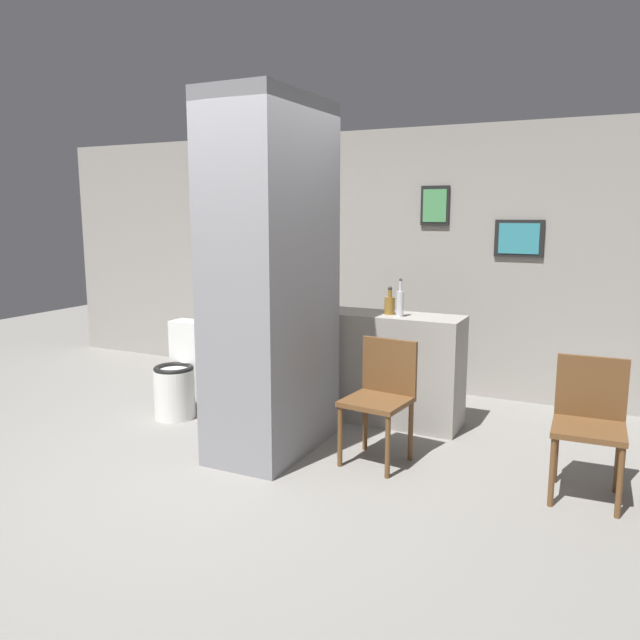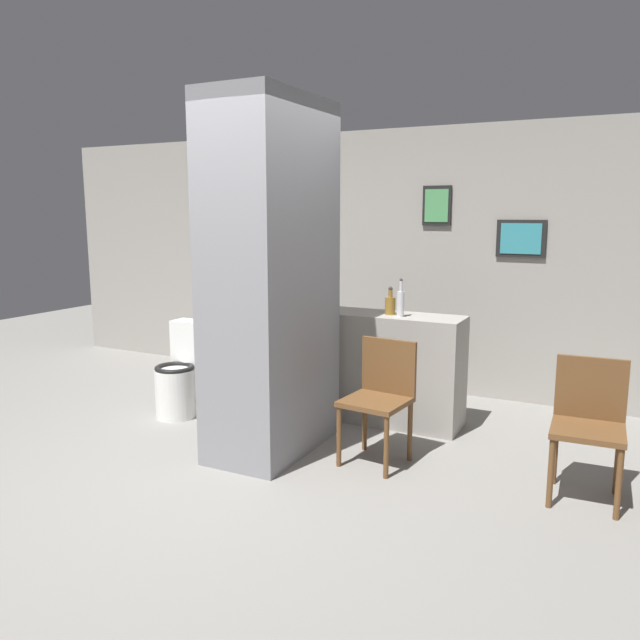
% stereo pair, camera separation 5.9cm
% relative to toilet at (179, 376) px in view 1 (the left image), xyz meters
% --- Properties ---
extents(ground_plane, '(14.00, 14.00, 0.00)m').
position_rel_toilet_xyz_m(ground_plane, '(1.08, -0.85, -0.35)').
color(ground_plane, gray).
extents(wall_back, '(8.00, 0.09, 2.60)m').
position_rel_toilet_xyz_m(wall_back, '(1.08, 1.78, 0.95)').
color(wall_back, gray).
rests_on(wall_back, ground_plane).
extents(pillar_center, '(0.64, 1.09, 2.60)m').
position_rel_toilet_xyz_m(pillar_center, '(1.14, -0.31, 0.95)').
color(pillar_center, gray).
rests_on(pillar_center, ground_plane).
extents(counter_shelf, '(1.19, 0.44, 0.94)m').
position_rel_toilet_xyz_m(counter_shelf, '(1.75, 0.66, 0.12)').
color(counter_shelf, gray).
rests_on(counter_shelf, ground_plane).
extents(toilet, '(0.35, 0.51, 0.83)m').
position_rel_toilet_xyz_m(toilet, '(0.00, 0.00, 0.00)').
color(toilet, white).
rests_on(toilet, ground_plane).
extents(chair_near_pillar, '(0.47, 0.47, 0.88)m').
position_rel_toilet_xyz_m(chair_near_pillar, '(1.96, -0.17, 0.15)').
color(chair_near_pillar, brown).
rests_on(chair_near_pillar, ground_plane).
extents(chair_by_doorway, '(0.45, 0.45, 0.88)m').
position_rel_toilet_xyz_m(chair_by_doorway, '(3.34, -0.13, 0.15)').
color(chair_by_doorway, brown).
rests_on(chair_by_doorway, ground_plane).
extents(bicycle, '(1.58, 0.42, 0.65)m').
position_rel_toilet_xyz_m(bicycle, '(0.59, 0.90, -0.04)').
color(bicycle, black).
rests_on(bicycle, ground_plane).
extents(bottle_tall, '(0.06, 0.06, 0.32)m').
position_rel_toilet_xyz_m(bottle_tall, '(1.84, 0.58, 0.70)').
color(bottle_tall, silver).
rests_on(bottle_tall, counter_shelf).
extents(bottle_short, '(0.09, 0.09, 0.24)m').
position_rel_toilet_xyz_m(bottle_short, '(1.72, 0.65, 0.67)').
color(bottle_short, olive).
rests_on(bottle_short, counter_shelf).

